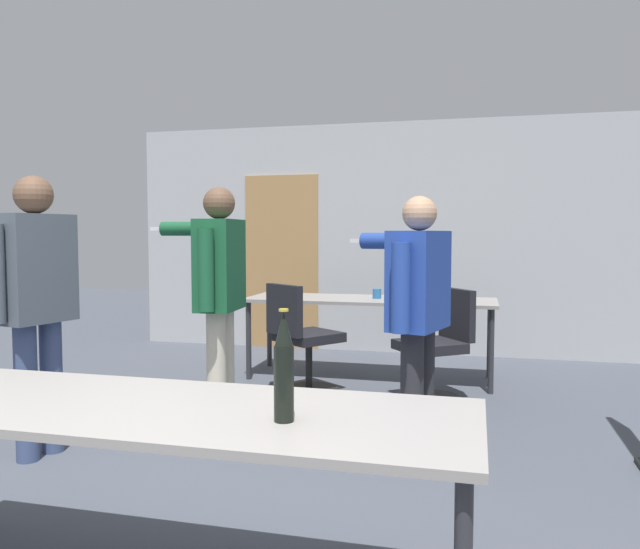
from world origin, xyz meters
TOP-DOWN VIEW (x-y plane):
  - back_wall at (-0.03, 5.62)m, footprint 5.71×0.12m
  - conference_table_near at (0.05, 0.45)m, footprint 2.29×0.74m
  - conference_table_far at (0.19, 4.22)m, footprint 2.30×0.72m
  - person_near_casual at (0.80, 2.36)m, footprint 0.71×0.80m
  - person_right_polo at (-0.63, 2.60)m, footprint 0.81×0.66m
  - person_left_plaid at (-1.43, 1.71)m, footprint 0.75×0.75m
  - office_chair_side_rolled at (0.85, 3.63)m, footprint 0.68×0.67m
  - office_chair_far_right at (-0.27, 3.54)m, footprint 0.67×0.69m
  - beer_bottle at (0.56, 0.38)m, footprint 0.07×0.07m
  - drink_cup at (0.26, 4.23)m, footprint 0.08×0.08m

SIDE VIEW (x-z plane):
  - office_chair_side_rolled at x=0.85m, z-range -0.03..0.87m
  - office_chair_far_right at x=-0.27m, z-range -0.03..0.91m
  - conference_table_far at x=0.19m, z-range 0.32..1.07m
  - conference_table_near at x=0.05m, z-range 0.32..1.07m
  - drink_cup at x=0.26m, z-range 0.76..0.85m
  - beer_bottle at x=0.56m, z-range 0.75..1.11m
  - person_near_casual at x=0.80m, z-range 0.15..1.74m
  - person_right_polo at x=-0.63m, z-range 0.17..1.86m
  - person_left_plaid at x=-1.43m, z-range 0.18..1.88m
  - back_wall at x=-0.03m, z-range -0.01..2.61m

